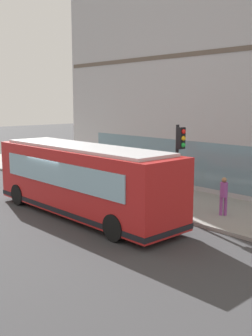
{
  "coord_description": "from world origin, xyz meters",
  "views": [
    {
      "loc": [
        -9.94,
        -15.16,
        4.94
      ],
      "look_at": [
        2.61,
        -1.15,
        1.84
      ],
      "focal_mm": 43.66,
      "sensor_mm": 36.0,
      "label": 1
    }
  ],
  "objects_px": {
    "pedestrian_walking_along_curb": "(224,194)",
    "newspaper_vending_box": "(90,176)",
    "traffic_light_near_corner": "(179,152)",
    "city_bus_nearside": "(83,181)",
    "fire_hydrant": "(150,186)"
  },
  "relations": [
    {
      "from": "traffic_light_near_corner",
      "to": "pedestrian_walking_along_curb",
      "type": "xyz_separation_m",
      "value": [
        1.25,
        -1.42,
        -1.72
      ]
    },
    {
      "from": "pedestrian_walking_along_curb",
      "to": "traffic_light_near_corner",
      "type": "bearing_deg",
      "value": 131.23
    },
    {
      "from": "traffic_light_near_corner",
      "to": "pedestrian_walking_along_curb",
      "type": "distance_m",
      "value": 2.56
    },
    {
      "from": "fire_hydrant",
      "to": "newspaper_vending_box",
      "type": "bearing_deg",
      "value": 101.67
    },
    {
      "from": "city_bus_nearside",
      "to": "newspaper_vending_box",
      "type": "height_order",
      "value": "city_bus_nearside"
    },
    {
      "from": "city_bus_nearside",
      "to": "fire_hydrant",
      "type": "xyz_separation_m",
      "value": [
        4.91,
        0.76,
        -1.04
      ]
    },
    {
      "from": "fire_hydrant",
      "to": "pedestrian_walking_along_curb",
      "type": "height_order",
      "value": "pedestrian_walking_along_curb"
    },
    {
      "from": "city_bus_nearside",
      "to": "newspaper_vending_box",
      "type": "xyz_separation_m",
      "value": [
        4.06,
        4.87,
        -0.95
      ]
    },
    {
      "from": "city_bus_nearside",
      "to": "pedestrian_walking_along_curb",
      "type": "height_order",
      "value": "city_bus_nearside"
    },
    {
      "from": "pedestrian_walking_along_curb",
      "to": "newspaper_vending_box",
      "type": "xyz_separation_m",
      "value": [
        -0.08,
        9.22,
        -0.48
      ]
    },
    {
      "from": "city_bus_nearside",
      "to": "traffic_light_near_corner",
      "type": "distance_m",
      "value": 4.3
    },
    {
      "from": "city_bus_nearside",
      "to": "pedestrian_walking_along_curb",
      "type": "distance_m",
      "value": 6.02
    },
    {
      "from": "newspaper_vending_box",
      "to": "fire_hydrant",
      "type": "bearing_deg",
      "value": -78.33
    },
    {
      "from": "fire_hydrant",
      "to": "pedestrian_walking_along_curb",
      "type": "bearing_deg",
      "value": -98.63
    },
    {
      "from": "city_bus_nearside",
      "to": "traffic_light_near_corner",
      "type": "bearing_deg",
      "value": -45.39
    }
  ]
}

